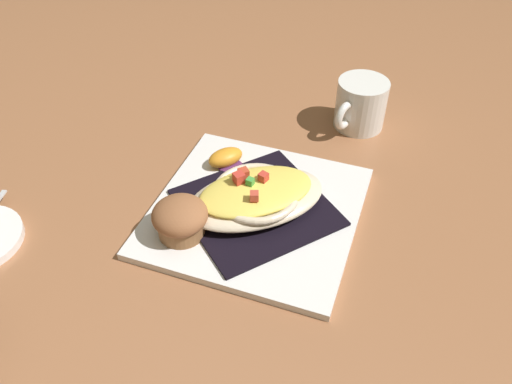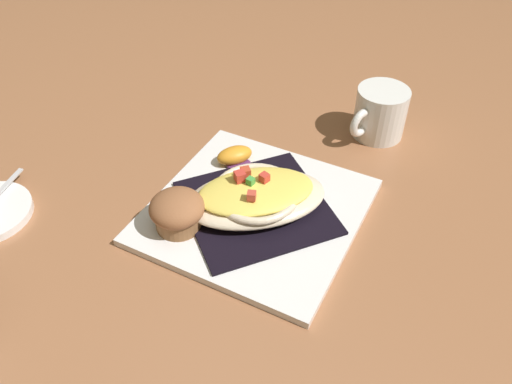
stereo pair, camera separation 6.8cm
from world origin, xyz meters
TOP-DOWN VIEW (x-y plane):
  - ground_plane at (0.00, 0.00)m, footprint 2.60×2.60m
  - square_plate at (0.00, 0.00)m, footprint 0.28×0.28m
  - folded_napkin at (0.00, 0.00)m, footprint 0.26×0.26m
  - gratin_dish at (0.00, -0.00)m, footprint 0.22×0.21m
  - muffin at (0.08, 0.07)m, footprint 0.07×0.07m
  - orange_garnish at (0.07, -0.07)m, footprint 0.07×0.06m
  - coffee_mug at (-0.09, -0.26)m, footprint 0.08×0.11m

SIDE VIEW (x-z plane):
  - ground_plane at x=0.00m, z-range 0.00..0.00m
  - square_plate at x=0.00m, z-range 0.00..0.01m
  - folded_napkin at x=0.00m, z-range 0.01..0.02m
  - orange_garnish at x=0.07m, z-range 0.01..0.03m
  - gratin_dish at x=0.00m, z-range 0.01..0.06m
  - muffin at x=0.08m, z-range 0.01..0.06m
  - coffee_mug at x=-0.09m, z-range 0.00..0.08m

